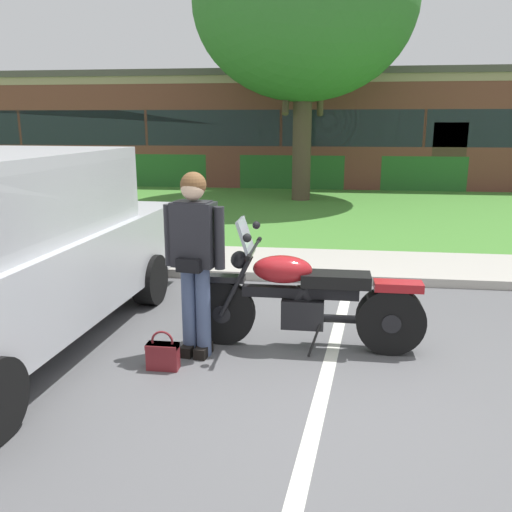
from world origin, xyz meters
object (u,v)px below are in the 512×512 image
at_px(hedge_center_left, 292,169).
at_px(brick_building, 292,128).
at_px(hedge_center_right, 422,170).
at_px(shade_tree, 305,3).
at_px(handbag, 163,354).
at_px(hedge_left, 171,167).
at_px(rider_person, 194,252).
at_px(motorcycle, 314,300).

relative_size(hedge_center_left, brick_building, 0.13).
xyz_separation_m(hedge_center_right, brick_building, (-4.37, 5.05, 1.20)).
bearing_deg(shade_tree, brick_building, 95.53).
height_order(handbag, brick_building, brick_building).
bearing_deg(handbag, hedge_left, 105.86).
distance_m(handbag, hedge_center_left, 13.19).
distance_m(shade_tree, brick_building, 8.49).
height_order(handbag, hedge_left, hedge_left).
height_order(hedge_left, brick_building, brick_building).
bearing_deg(rider_person, brick_building, 90.91).
bearing_deg(handbag, brick_building, 90.20).
distance_m(handbag, brick_building, 18.31).
xyz_separation_m(handbag, brick_building, (-0.06, 18.23, 1.71)).
height_order(hedge_center_left, brick_building, brick_building).
bearing_deg(handbag, motorcycle, 25.92).
bearing_deg(shade_tree, motorcycle, -86.48).
distance_m(motorcycle, shade_tree, 10.75).
xyz_separation_m(shade_tree, hedge_center_right, (3.61, 2.80, -4.34)).
xyz_separation_m(rider_person, hedge_center_left, (0.06, 12.82, -0.34)).
height_order(handbag, hedge_center_left, hedge_center_left).
xyz_separation_m(hedge_left, brick_building, (3.68, 5.05, 1.20)).
bearing_deg(rider_person, shade_tree, 87.29).
bearing_deg(hedge_center_left, motorcycle, -85.38).
distance_m(hedge_center_left, brick_building, 5.21).
relative_size(handbag, hedge_left, 0.14).
height_order(motorcycle, rider_person, rider_person).
xyz_separation_m(rider_person, handbag, (-0.22, -0.35, -0.85)).
distance_m(handbag, shade_tree, 11.47).
distance_m(rider_person, brick_building, 17.90).
xyz_separation_m(hedge_left, hedge_center_left, (4.02, 0.00, 0.00)).
distance_m(hedge_center_left, hedge_center_right, 4.02).
bearing_deg(motorcycle, rider_person, -165.52).
bearing_deg(motorcycle, shade_tree, 93.52).
height_order(motorcycle, shade_tree, shade_tree).
height_order(hedge_center_right, brick_building, brick_building).
height_order(hedge_left, hedge_center_left, same).
height_order(rider_person, shade_tree, shade_tree).
bearing_deg(handbag, shade_tree, 86.15).
distance_m(handbag, hedge_center_right, 13.87).
relative_size(motorcycle, hedge_center_right, 0.88).
distance_m(motorcycle, hedge_center_right, 12.90).
bearing_deg(hedge_center_left, rider_person, -90.26).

